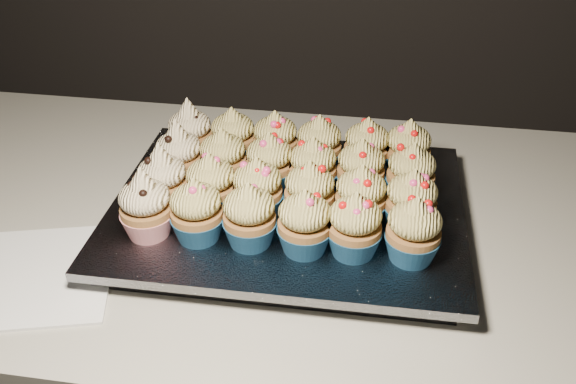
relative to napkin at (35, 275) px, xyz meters
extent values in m
cube|color=beige|center=(0.05, 0.18, -0.02)|extent=(2.44, 0.64, 0.04)
cube|color=white|center=(0.00, 0.00, 0.00)|extent=(0.22, 0.22, 0.00)
cube|color=black|center=(0.28, 0.15, 0.01)|extent=(0.42, 0.32, 0.02)
cube|color=silver|center=(0.28, 0.15, 0.03)|extent=(0.45, 0.36, 0.01)
cone|color=red|center=(0.12, 0.06, 0.05)|extent=(0.06, 0.06, 0.03)
ellipsoid|color=beige|center=(0.12, 0.06, 0.09)|extent=(0.06, 0.06, 0.04)
cone|color=beige|center=(0.12, 0.06, 0.11)|extent=(0.03, 0.03, 0.03)
cone|color=#1B5280|center=(0.19, 0.06, 0.05)|extent=(0.06, 0.06, 0.03)
ellipsoid|color=#DECA70|center=(0.19, 0.06, 0.09)|extent=(0.06, 0.06, 0.04)
cone|color=#DECA70|center=(0.19, 0.06, 0.11)|extent=(0.03, 0.03, 0.02)
cone|color=#1B5280|center=(0.25, 0.06, 0.05)|extent=(0.06, 0.06, 0.03)
ellipsoid|color=#DECA70|center=(0.25, 0.06, 0.09)|extent=(0.06, 0.06, 0.04)
cone|color=#DECA70|center=(0.25, 0.06, 0.11)|extent=(0.03, 0.03, 0.02)
cone|color=#1B5280|center=(0.31, 0.06, 0.05)|extent=(0.06, 0.06, 0.03)
ellipsoid|color=#DECA70|center=(0.31, 0.06, 0.09)|extent=(0.06, 0.06, 0.04)
cone|color=#DECA70|center=(0.31, 0.06, 0.11)|extent=(0.03, 0.03, 0.02)
cone|color=#1B5280|center=(0.37, 0.06, 0.05)|extent=(0.06, 0.06, 0.03)
ellipsoid|color=#DECA70|center=(0.37, 0.06, 0.09)|extent=(0.06, 0.06, 0.04)
cone|color=#DECA70|center=(0.37, 0.06, 0.11)|extent=(0.03, 0.03, 0.02)
cone|color=#1B5280|center=(0.44, 0.06, 0.05)|extent=(0.06, 0.06, 0.03)
ellipsoid|color=#DECA70|center=(0.44, 0.06, 0.09)|extent=(0.06, 0.06, 0.04)
cone|color=#DECA70|center=(0.44, 0.06, 0.11)|extent=(0.03, 0.03, 0.02)
cone|color=red|center=(0.13, 0.12, 0.05)|extent=(0.06, 0.06, 0.03)
ellipsoid|color=beige|center=(0.13, 0.12, 0.09)|extent=(0.06, 0.06, 0.04)
cone|color=beige|center=(0.13, 0.12, 0.11)|extent=(0.03, 0.03, 0.03)
cone|color=#1B5280|center=(0.19, 0.12, 0.05)|extent=(0.06, 0.06, 0.03)
ellipsoid|color=#DECA70|center=(0.19, 0.12, 0.09)|extent=(0.06, 0.06, 0.04)
cone|color=#DECA70|center=(0.19, 0.12, 0.11)|extent=(0.03, 0.03, 0.02)
cone|color=#1B5280|center=(0.25, 0.12, 0.05)|extent=(0.06, 0.06, 0.03)
ellipsoid|color=#DECA70|center=(0.25, 0.12, 0.09)|extent=(0.06, 0.06, 0.04)
cone|color=#DECA70|center=(0.25, 0.12, 0.11)|extent=(0.03, 0.03, 0.02)
cone|color=#1B5280|center=(0.31, 0.12, 0.05)|extent=(0.06, 0.06, 0.03)
ellipsoid|color=#DECA70|center=(0.31, 0.12, 0.09)|extent=(0.06, 0.06, 0.04)
cone|color=#DECA70|center=(0.31, 0.12, 0.11)|extent=(0.03, 0.03, 0.02)
cone|color=#1B5280|center=(0.37, 0.12, 0.05)|extent=(0.06, 0.06, 0.03)
ellipsoid|color=#DECA70|center=(0.37, 0.12, 0.09)|extent=(0.06, 0.06, 0.04)
cone|color=#DECA70|center=(0.37, 0.12, 0.11)|extent=(0.03, 0.03, 0.02)
cone|color=#1B5280|center=(0.43, 0.12, 0.05)|extent=(0.06, 0.06, 0.03)
ellipsoid|color=#DECA70|center=(0.43, 0.12, 0.09)|extent=(0.06, 0.06, 0.04)
cone|color=#DECA70|center=(0.43, 0.12, 0.11)|extent=(0.03, 0.03, 0.02)
cone|color=red|center=(0.13, 0.18, 0.05)|extent=(0.06, 0.06, 0.03)
ellipsoid|color=beige|center=(0.13, 0.18, 0.09)|extent=(0.06, 0.06, 0.04)
cone|color=beige|center=(0.13, 0.18, 0.11)|extent=(0.03, 0.03, 0.03)
cone|color=#1B5280|center=(0.19, 0.18, 0.05)|extent=(0.06, 0.06, 0.03)
ellipsoid|color=#DECA70|center=(0.19, 0.18, 0.09)|extent=(0.06, 0.06, 0.04)
cone|color=#DECA70|center=(0.19, 0.18, 0.11)|extent=(0.03, 0.03, 0.02)
cone|color=#1B5280|center=(0.25, 0.18, 0.05)|extent=(0.06, 0.06, 0.03)
ellipsoid|color=#DECA70|center=(0.25, 0.18, 0.09)|extent=(0.06, 0.06, 0.04)
cone|color=#DECA70|center=(0.25, 0.18, 0.11)|extent=(0.03, 0.03, 0.02)
cone|color=#1B5280|center=(0.31, 0.18, 0.05)|extent=(0.06, 0.06, 0.03)
ellipsoid|color=#DECA70|center=(0.31, 0.18, 0.09)|extent=(0.06, 0.06, 0.04)
cone|color=#DECA70|center=(0.31, 0.18, 0.11)|extent=(0.03, 0.03, 0.02)
cone|color=#1B5280|center=(0.37, 0.19, 0.05)|extent=(0.06, 0.06, 0.03)
ellipsoid|color=#DECA70|center=(0.37, 0.19, 0.09)|extent=(0.06, 0.06, 0.04)
cone|color=#DECA70|center=(0.37, 0.19, 0.11)|extent=(0.03, 0.03, 0.02)
cone|color=#1B5280|center=(0.43, 0.18, 0.05)|extent=(0.06, 0.06, 0.03)
ellipsoid|color=#DECA70|center=(0.43, 0.18, 0.09)|extent=(0.06, 0.06, 0.04)
cone|color=#DECA70|center=(0.43, 0.18, 0.11)|extent=(0.03, 0.03, 0.02)
cone|color=red|center=(0.12, 0.24, 0.05)|extent=(0.06, 0.06, 0.03)
ellipsoid|color=beige|center=(0.12, 0.24, 0.09)|extent=(0.06, 0.06, 0.04)
cone|color=beige|center=(0.12, 0.24, 0.11)|extent=(0.03, 0.03, 0.03)
cone|color=#1B5280|center=(0.19, 0.25, 0.05)|extent=(0.06, 0.06, 0.03)
ellipsoid|color=#DECA70|center=(0.19, 0.25, 0.09)|extent=(0.06, 0.06, 0.04)
cone|color=#DECA70|center=(0.19, 0.25, 0.11)|extent=(0.03, 0.03, 0.02)
cone|color=#1B5280|center=(0.25, 0.24, 0.05)|extent=(0.06, 0.06, 0.03)
ellipsoid|color=#DECA70|center=(0.25, 0.24, 0.09)|extent=(0.06, 0.06, 0.04)
cone|color=#DECA70|center=(0.25, 0.24, 0.11)|extent=(0.03, 0.03, 0.02)
cone|color=#1B5280|center=(0.31, 0.24, 0.05)|extent=(0.06, 0.06, 0.03)
ellipsoid|color=#DECA70|center=(0.31, 0.24, 0.09)|extent=(0.06, 0.06, 0.04)
cone|color=#DECA70|center=(0.31, 0.24, 0.11)|extent=(0.03, 0.03, 0.02)
cone|color=#1B5280|center=(0.37, 0.25, 0.05)|extent=(0.06, 0.06, 0.03)
ellipsoid|color=#DECA70|center=(0.37, 0.25, 0.09)|extent=(0.06, 0.06, 0.04)
cone|color=#DECA70|center=(0.37, 0.25, 0.11)|extent=(0.03, 0.03, 0.02)
cone|color=#1B5280|center=(0.43, 0.25, 0.05)|extent=(0.06, 0.06, 0.03)
ellipsoid|color=#DECA70|center=(0.43, 0.25, 0.09)|extent=(0.06, 0.06, 0.04)
cone|color=#DECA70|center=(0.43, 0.25, 0.11)|extent=(0.03, 0.03, 0.02)
camera|label=1|loc=(0.39, -0.52, 0.50)|focal=40.00mm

